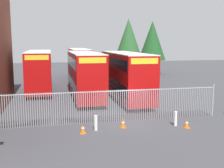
# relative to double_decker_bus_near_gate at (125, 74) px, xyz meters

# --- Properties ---
(ground_plane) EXTENTS (100.00, 100.00, 0.00)m
(ground_plane) POSITION_rel_double_decker_bus_near_gate_xyz_m (-1.98, 0.88, -2.42)
(ground_plane) COLOR #3D3D42
(palisade_fence) EXTENTS (15.14, 0.14, 2.35)m
(palisade_fence) POSITION_rel_double_decker_bus_near_gate_xyz_m (-2.78, -7.12, -1.24)
(palisade_fence) COLOR gray
(palisade_fence) RESTS_ON ground
(double_decker_bus_near_gate) EXTENTS (2.54, 10.81, 4.42)m
(double_decker_bus_near_gate) POSITION_rel_double_decker_bus_near_gate_xyz_m (0.00, 0.00, 0.00)
(double_decker_bus_near_gate) COLOR #B70C0C
(double_decker_bus_near_gate) RESTS_ON ground
(double_decker_bus_behind_fence_left) EXTENTS (2.54, 10.81, 4.42)m
(double_decker_bus_behind_fence_left) POSITION_rel_double_decker_bus_near_gate_xyz_m (-8.05, 6.57, 0.00)
(double_decker_bus_behind_fence_left) COLOR #B70C0C
(double_decker_bus_behind_fence_left) RESTS_ON ground
(double_decker_bus_behind_fence_right) EXTENTS (2.54, 10.81, 4.42)m
(double_decker_bus_behind_fence_right) POSITION_rel_double_decker_bus_near_gate_xyz_m (-3.67, 1.56, 0.00)
(double_decker_bus_behind_fence_right) COLOR #B70C0C
(double_decker_bus_behind_fence_right) RESTS_ON ground
(double_decker_bus_far_back) EXTENTS (2.54, 10.81, 4.42)m
(double_decker_bus_far_back) POSITION_rel_double_decker_bus_near_gate_xyz_m (-2.67, 16.11, 0.00)
(double_decker_bus_far_back) COLOR #B70C0C
(double_decker_bus_far_back) RESTS_ON ground
(bollard_near_left) EXTENTS (0.20, 0.20, 0.95)m
(bollard_near_left) POSITION_rel_double_decker_bus_near_gate_xyz_m (-4.24, -8.69, -1.95)
(bollard_near_left) COLOR silver
(bollard_near_left) RESTS_ON ground
(bollard_center_front) EXTENTS (0.20, 0.20, 0.95)m
(bollard_center_front) POSITION_rel_double_decker_bus_near_gate_xyz_m (0.97, -8.88, -1.95)
(bollard_center_front) COLOR silver
(bollard_center_front) RESTS_ON ground
(traffic_cone_by_gate) EXTENTS (0.34, 0.34, 0.59)m
(traffic_cone_by_gate) POSITION_rel_double_decker_bus_near_gate_xyz_m (1.46, -9.47, -2.13)
(traffic_cone_by_gate) COLOR orange
(traffic_cone_by_gate) RESTS_ON ground
(traffic_cone_mid_forecourt) EXTENTS (0.34, 0.34, 0.59)m
(traffic_cone_mid_forecourt) POSITION_rel_double_decker_bus_near_gate_xyz_m (-5.09, -9.14, -2.13)
(traffic_cone_mid_forecourt) COLOR orange
(traffic_cone_mid_forecourt) RESTS_ON ground
(traffic_cone_near_kerb) EXTENTS (0.34, 0.34, 0.59)m
(traffic_cone_near_kerb) POSITION_rel_double_decker_bus_near_gate_xyz_m (-2.47, -8.54, -2.13)
(traffic_cone_near_kerb) COLOR orange
(traffic_cone_near_kerb) RESTS_ON ground
(tree_tall_back) EXTENTS (4.46, 4.46, 8.80)m
(tree_tall_back) POSITION_rel_double_decker_bus_near_gate_xyz_m (4.53, 15.01, 3.18)
(tree_tall_back) COLOR #4C3823
(tree_tall_back) RESTS_ON ground
(tree_short_side) EXTENTS (4.56, 4.56, 8.90)m
(tree_short_side) POSITION_rel_double_decker_bus_near_gate_xyz_m (9.99, 19.65, 3.22)
(tree_short_side) COLOR #4C3823
(tree_short_side) RESTS_ON ground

